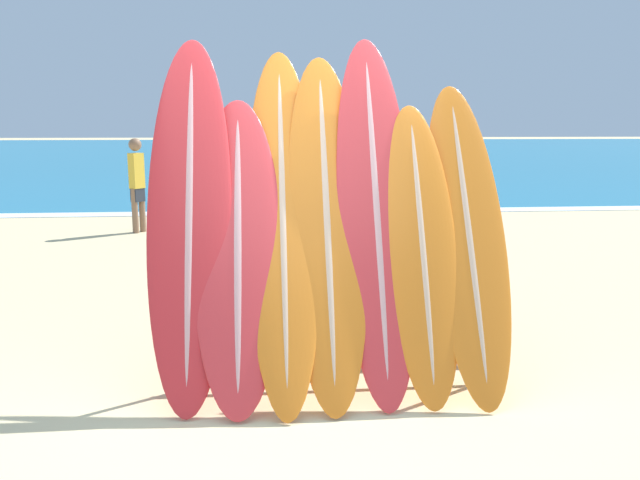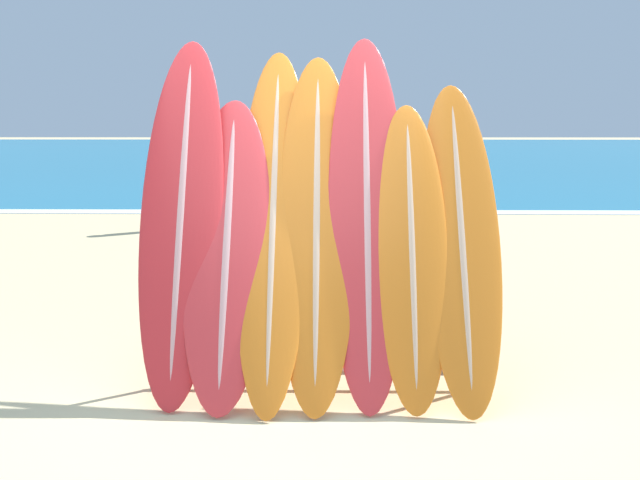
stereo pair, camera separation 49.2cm
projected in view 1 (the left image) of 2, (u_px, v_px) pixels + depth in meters
ground_plane at (291, 416)px, 3.89m from camera, size 160.00×160.00×0.00m
ocean_water at (267, 151)px, 41.43m from camera, size 120.00×60.00×0.01m
surfboard_rack at (330, 322)px, 4.22m from camera, size 2.21×0.04×0.87m
surfboard_slot_0 at (190, 215)px, 4.13m from camera, size 0.56×1.16×2.40m
surfboard_slot_1 at (238, 248)px, 4.11m from camera, size 0.59×1.12×1.98m
surfboard_slot_2 at (283, 218)px, 4.22m from camera, size 0.50×1.42×2.34m
surfboard_slot_3 at (327, 221)px, 4.22m from camera, size 0.54×1.31×2.30m
surfboard_slot_4 at (376, 210)px, 4.26m from camera, size 0.53×1.26×2.43m
surfboard_slot_5 at (421, 248)px, 4.20m from camera, size 0.49×1.02×1.95m
surfboard_slot_6 at (468, 235)px, 4.27m from camera, size 0.52×1.19×2.09m
person_near_water at (381, 194)px, 8.37m from camera, size 0.27×0.21×1.60m
person_mid_beach at (137, 182)px, 10.32m from camera, size 0.25×0.27×1.56m
person_far_left at (314, 176)px, 11.75m from camera, size 0.24×0.26×1.53m
person_far_right at (375, 174)px, 10.49m from camera, size 0.30×0.27×1.76m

